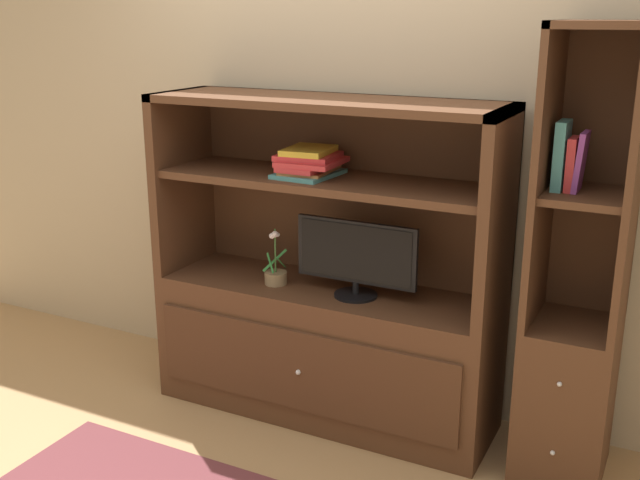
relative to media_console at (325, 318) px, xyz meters
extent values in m
plane|color=tan|center=(0.00, -0.41, -0.49)|extent=(8.00, 8.00, 0.00)
cube|color=tan|center=(0.00, 0.34, 0.91)|extent=(6.00, 0.10, 2.80)
cube|color=#4C2D1C|center=(0.00, -0.01, -0.17)|extent=(1.66, 0.50, 0.65)
cube|color=#462A19|center=(0.00, -0.26, -0.17)|extent=(1.53, 0.02, 0.39)
sphere|color=silver|center=(0.00, -0.28, -0.17)|extent=(0.02, 0.02, 0.02)
cube|color=#4C2D1C|center=(-0.81, -0.01, 0.61)|extent=(0.05, 0.50, 0.90)
cube|color=#4C2D1C|center=(0.81, -0.01, 0.61)|extent=(0.05, 0.50, 0.90)
cube|color=#4C2D1C|center=(0.00, 0.23, 0.61)|extent=(1.66, 0.02, 0.90)
cube|color=#4C2D1C|center=(0.00, -0.01, 1.04)|extent=(1.66, 0.50, 0.04)
cube|color=#4C2D1C|center=(0.00, -0.01, 0.68)|extent=(1.56, 0.45, 0.04)
cylinder|color=black|center=(0.18, -0.05, 0.16)|extent=(0.20, 0.20, 0.01)
cylinder|color=black|center=(0.18, -0.05, 0.20)|extent=(0.03, 0.03, 0.06)
cube|color=black|center=(0.18, -0.05, 0.37)|extent=(0.59, 0.02, 0.29)
cube|color=black|center=(0.18, -0.06, 0.37)|extent=(0.55, 0.00, 0.26)
cylinder|color=#8C7251|center=(-0.23, -0.07, 0.19)|extent=(0.11, 0.11, 0.06)
cylinder|color=#3D6B33|center=(-0.23, -0.07, 0.33)|extent=(0.01, 0.01, 0.22)
cube|color=#2D7A38|center=(-0.21, -0.06, 0.27)|extent=(0.03, 0.12, 0.09)
cube|color=#2D7A38|center=(-0.25, -0.05, 0.27)|extent=(0.09, 0.08, 0.11)
cube|color=#2D7A38|center=(-0.25, -0.09, 0.27)|extent=(0.08, 0.07, 0.08)
sphere|color=silver|center=(-0.24, -0.08, 0.40)|extent=(0.03, 0.03, 0.03)
sphere|color=silver|center=(-0.22, -0.06, 0.41)|extent=(0.02, 0.02, 0.02)
sphere|color=silver|center=(-0.23, -0.08, 0.41)|extent=(0.03, 0.03, 0.03)
cube|color=teal|center=(-0.08, -0.01, 0.70)|extent=(0.26, 0.33, 0.02)
cube|color=#A56638|center=(-0.08, 0.00, 0.72)|extent=(0.23, 0.31, 0.01)
cube|color=red|center=(-0.09, 0.00, 0.74)|extent=(0.19, 0.32, 0.02)
cube|color=red|center=(-0.07, 0.00, 0.76)|extent=(0.28, 0.31, 0.02)
cube|color=red|center=(-0.09, 0.00, 0.78)|extent=(0.28, 0.28, 0.02)
cube|color=gold|center=(-0.09, 0.00, 0.81)|extent=(0.22, 0.27, 0.03)
cube|color=#4C2D1C|center=(1.14, -0.01, -0.15)|extent=(0.37, 0.44, 0.68)
sphere|color=silver|center=(1.14, -0.23, 0.02)|extent=(0.02, 0.02, 0.02)
sphere|color=silver|center=(1.14, -0.23, -0.29)|extent=(0.02, 0.02, 0.02)
cube|color=#4C2D1C|center=(0.98, -0.01, 0.79)|extent=(0.03, 0.44, 1.20)
cube|color=#4C2D1C|center=(1.31, -0.01, 0.79)|extent=(0.03, 0.44, 1.20)
cube|color=#4C2D1C|center=(1.14, 0.21, 0.79)|extent=(0.37, 0.02, 1.20)
cube|color=#4C2D1C|center=(1.14, -0.01, 0.73)|extent=(0.31, 0.39, 0.03)
cube|color=#4C2D1C|center=(1.14, -0.01, 1.38)|extent=(0.37, 0.44, 0.03)
cube|color=teal|center=(1.04, -0.01, 0.88)|extent=(0.04, 0.15, 0.27)
cube|color=red|center=(1.08, -0.01, 0.85)|extent=(0.03, 0.13, 0.21)
cube|color=purple|center=(1.11, -0.01, 0.86)|extent=(0.04, 0.14, 0.24)
camera|label=1|loc=(1.52, -3.05, 1.42)|focal=42.54mm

